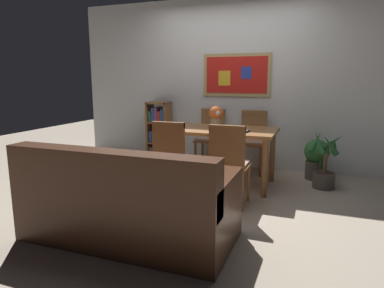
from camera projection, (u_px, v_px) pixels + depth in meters
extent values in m
plane|color=tan|center=(200.00, 193.00, 4.18)|extent=(12.00, 12.00, 0.00)
cube|color=silver|center=(233.00, 84.00, 5.35)|extent=(5.20, 0.10, 2.60)
cube|color=tan|center=(236.00, 75.00, 5.24)|extent=(1.05, 0.02, 0.65)
cube|color=red|center=(236.00, 75.00, 5.23)|extent=(0.95, 0.01, 0.55)
cube|color=gold|center=(224.00, 78.00, 5.29)|extent=(0.19, 0.00, 0.23)
cube|color=#263FA5|center=(246.00, 73.00, 5.16)|extent=(0.16, 0.00, 0.18)
cube|color=brown|center=(219.00, 130.00, 4.46)|extent=(1.48, 0.85, 0.04)
cylinder|color=brown|center=(162.00, 159.00, 4.44)|extent=(0.07, 0.07, 0.70)
cylinder|color=brown|center=(264.00, 168.00, 3.99)|extent=(0.07, 0.07, 0.70)
cylinder|color=brown|center=(182.00, 149.00, 5.07)|extent=(0.07, 0.07, 0.70)
cylinder|color=brown|center=(272.00, 156.00, 4.62)|extent=(0.07, 0.07, 0.70)
cube|color=brown|center=(209.00, 140.00, 5.29)|extent=(0.40, 0.40, 0.03)
cube|color=#997A66|center=(209.00, 139.00, 5.28)|extent=(0.36, 0.36, 0.03)
cylinder|color=brown|center=(223.00, 153.00, 5.43)|extent=(0.04, 0.04, 0.42)
cylinder|color=brown|center=(202.00, 152.00, 5.55)|extent=(0.04, 0.04, 0.42)
cylinder|color=brown|center=(217.00, 158.00, 5.12)|extent=(0.04, 0.04, 0.42)
cylinder|color=brown|center=(195.00, 156.00, 5.23)|extent=(0.04, 0.04, 0.42)
cube|color=brown|center=(213.00, 123.00, 5.41)|extent=(0.38, 0.04, 0.46)
cube|color=brown|center=(213.00, 111.00, 5.37)|extent=(0.38, 0.05, 0.06)
cube|color=brown|center=(231.00, 166.00, 3.74)|extent=(0.40, 0.40, 0.03)
cube|color=#997A66|center=(231.00, 164.00, 3.74)|extent=(0.36, 0.36, 0.03)
cylinder|color=brown|center=(211.00, 189.00, 3.69)|extent=(0.04, 0.04, 0.42)
cylinder|color=brown|center=(242.00, 192.00, 3.57)|extent=(0.04, 0.04, 0.42)
cylinder|color=brown|center=(220.00, 180.00, 4.00)|extent=(0.04, 0.04, 0.42)
cylinder|color=brown|center=(248.00, 183.00, 3.88)|extent=(0.04, 0.04, 0.42)
cube|color=brown|center=(227.00, 147.00, 3.53)|extent=(0.38, 0.04, 0.46)
cube|color=brown|center=(227.00, 128.00, 3.49)|extent=(0.38, 0.05, 0.06)
cube|color=brown|center=(251.00, 144.00, 5.03)|extent=(0.40, 0.40, 0.03)
cube|color=#997A66|center=(251.00, 142.00, 5.03)|extent=(0.36, 0.36, 0.03)
cylinder|color=brown|center=(264.00, 157.00, 5.18)|extent=(0.04, 0.04, 0.42)
cylinder|color=brown|center=(242.00, 155.00, 5.29)|extent=(0.04, 0.04, 0.42)
cylinder|color=brown|center=(260.00, 162.00, 4.86)|extent=(0.04, 0.04, 0.42)
cylinder|color=brown|center=(237.00, 160.00, 4.98)|extent=(0.04, 0.04, 0.42)
cube|color=brown|center=(254.00, 126.00, 5.15)|extent=(0.38, 0.04, 0.46)
cube|color=brown|center=(254.00, 112.00, 5.12)|extent=(0.38, 0.05, 0.06)
cube|color=brown|center=(175.00, 160.00, 4.01)|extent=(0.40, 0.40, 0.03)
cube|color=#997A66|center=(175.00, 158.00, 4.00)|extent=(0.36, 0.36, 0.03)
cylinder|color=brown|center=(156.00, 181.00, 3.95)|extent=(0.04, 0.04, 0.42)
cylinder|color=brown|center=(183.00, 184.00, 3.84)|extent=(0.04, 0.04, 0.42)
cylinder|color=brown|center=(168.00, 174.00, 4.27)|extent=(0.04, 0.04, 0.42)
cylinder|color=brown|center=(194.00, 176.00, 4.15)|extent=(0.04, 0.04, 0.42)
cube|color=brown|center=(169.00, 143.00, 3.80)|extent=(0.38, 0.04, 0.46)
cube|color=brown|center=(168.00, 125.00, 3.76)|extent=(0.38, 0.05, 0.06)
cube|color=#472819|center=(131.00, 215.00, 3.01)|extent=(1.80, 0.84, 0.40)
cube|color=#472819|center=(107.00, 179.00, 2.63)|extent=(1.80, 0.20, 0.44)
cube|color=#472819|center=(54.00, 172.00, 3.23)|extent=(0.18, 0.80, 0.22)
cube|color=#472819|center=(220.00, 192.00, 2.67)|extent=(0.18, 0.80, 0.22)
cube|color=maroon|center=(72.00, 176.00, 2.93)|extent=(0.32, 0.16, 0.33)
cube|color=#334C72|center=(118.00, 181.00, 2.77)|extent=(0.32, 0.16, 0.33)
cube|color=#8C6B4C|center=(168.00, 187.00, 2.62)|extent=(0.32, 0.16, 0.33)
cube|color=brown|center=(150.00, 132.00, 5.73)|extent=(0.03, 0.28, 1.00)
cube|color=brown|center=(168.00, 133.00, 5.61)|extent=(0.03, 0.28, 1.00)
cube|color=brown|center=(160.00, 161.00, 5.76)|extent=(0.36, 0.28, 0.03)
cube|color=brown|center=(159.00, 103.00, 5.58)|extent=(0.36, 0.28, 0.03)
cube|color=brown|center=(159.00, 142.00, 5.70)|extent=(0.30, 0.28, 0.02)
cube|color=brown|center=(159.00, 122.00, 5.64)|extent=(0.30, 0.28, 0.02)
cube|color=#595960|center=(154.00, 153.00, 5.77)|extent=(0.06, 0.22, 0.23)
cube|color=beige|center=(157.00, 153.00, 5.75)|extent=(0.05, 0.22, 0.23)
cube|color=gold|center=(160.00, 155.00, 5.74)|extent=(0.05, 0.22, 0.19)
cube|color=#B2332D|center=(163.00, 154.00, 5.71)|extent=(0.05, 0.22, 0.22)
cube|color=#2D4C8C|center=(153.00, 136.00, 5.72)|extent=(0.05, 0.22, 0.18)
cube|color=#595960|center=(157.00, 136.00, 5.70)|extent=(0.06, 0.22, 0.20)
cube|color=#7F3F72|center=(160.00, 136.00, 5.68)|extent=(0.04, 0.22, 0.21)
cube|color=gold|center=(163.00, 135.00, 5.65)|extent=(0.06, 0.22, 0.24)
cube|color=#337247|center=(152.00, 116.00, 5.66)|extent=(0.04, 0.22, 0.17)
cube|color=#2D4C8C|center=(155.00, 115.00, 5.64)|extent=(0.05, 0.22, 0.23)
cube|color=#7F3F72|center=(158.00, 115.00, 5.62)|extent=(0.05, 0.22, 0.23)
cube|color=#B2332D|center=(161.00, 116.00, 5.60)|extent=(0.04, 0.22, 0.18)
cube|color=#2D4C8C|center=(165.00, 115.00, 5.58)|extent=(0.05, 0.22, 0.22)
cylinder|color=#4C4742|center=(316.00, 170.00, 4.76)|extent=(0.28, 0.28, 0.26)
cylinder|color=#332319|center=(316.00, 162.00, 4.74)|extent=(0.25, 0.25, 0.02)
sphere|color=#2D6B33|center=(317.00, 151.00, 4.71)|extent=(0.34, 0.34, 0.34)
cylinder|color=#2D6B33|center=(320.00, 172.00, 4.60)|extent=(0.03, 0.03, 0.32)
cylinder|color=#2D6B33|center=(326.00, 167.00, 4.79)|extent=(0.03, 0.03, 0.28)
cylinder|color=#4C4742|center=(324.00, 180.00, 4.37)|extent=(0.27, 0.27, 0.20)
cylinder|color=#332319|center=(324.00, 173.00, 4.36)|extent=(0.24, 0.24, 0.02)
cylinder|color=brown|center=(325.00, 163.00, 4.33)|extent=(0.04, 0.04, 0.26)
cone|color=#235B2D|center=(334.00, 146.00, 4.25)|extent=(0.09, 0.22, 0.24)
cone|color=#235B2D|center=(331.00, 143.00, 4.39)|extent=(0.31, 0.20, 0.27)
cone|color=#235B2D|center=(316.00, 142.00, 4.38)|extent=(0.20, 0.29, 0.28)
cone|color=#235B2D|center=(319.00, 143.00, 4.25)|extent=(0.21, 0.24, 0.30)
cone|color=#235B2D|center=(330.00, 145.00, 4.18)|extent=(0.25, 0.17, 0.27)
cylinder|color=tan|center=(216.00, 123.00, 4.50)|extent=(0.14, 0.14, 0.13)
sphere|color=#D86633|center=(216.00, 113.00, 4.48)|extent=(0.19, 0.19, 0.19)
sphere|color=#D86633|center=(215.00, 112.00, 4.55)|extent=(0.07, 0.07, 0.07)
sphere|color=silver|center=(218.00, 113.00, 4.40)|extent=(0.06, 0.06, 0.06)
sphere|color=#D86633|center=(222.00, 113.00, 4.47)|extent=(0.05, 0.05, 0.05)
cube|color=black|center=(246.00, 132.00, 4.13)|extent=(0.07, 0.16, 0.02)
cube|color=gray|center=(246.00, 131.00, 4.13)|extent=(0.05, 0.10, 0.00)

